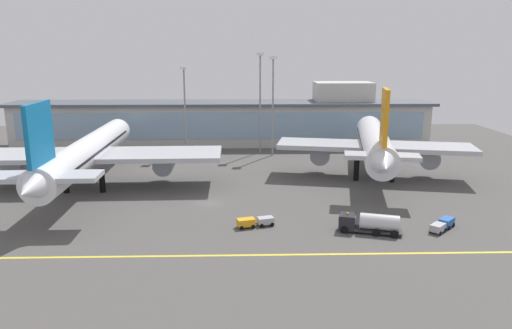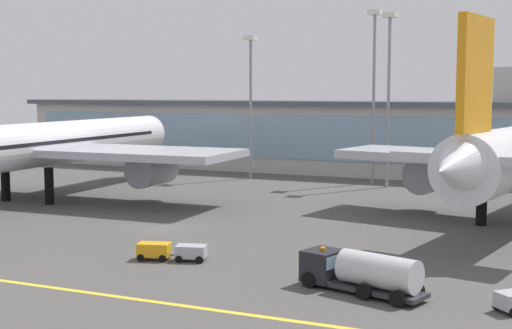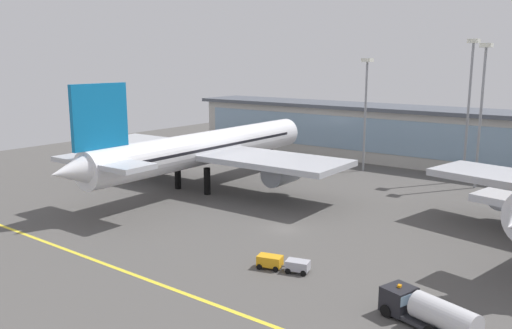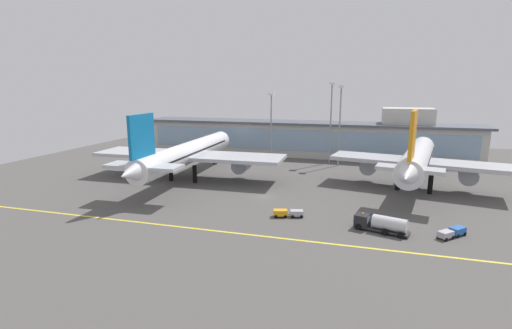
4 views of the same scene
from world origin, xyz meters
The scene contains 11 objects.
ground_plane centered at (0.00, 0.00, 0.00)m, with size 180.00×180.00×0.00m, color #514F4C.
taxiway_centreline_stripe centered at (0.00, -22.00, 0.01)m, with size 144.00×0.50×0.01m, color yellow.
terminal_building centered at (1.84, 53.96, 6.55)m, with size 117.35×14.00×17.28m.
airliner_near_left centered at (-24.06, 10.76, 6.84)m, with size 51.39×59.49×18.77m.
airliner_near_right centered at (33.08, 16.50, 7.26)m, with size 40.88×49.39×19.83m.
fuel_tanker_truck centered at (24.06, -14.40, 1.51)m, with size 9.36×5.15×2.90m.
baggage_tug_near centered at (7.60, -11.60, 0.79)m, with size 5.80×3.11×1.40m.
service_truck_far centered at (35.51, -13.58, 0.79)m, with size 5.06×5.03×1.40m.
apron_light_mast_west centered at (13.36, 39.13, 16.02)m, with size 1.80×1.80×24.65m.
apron_light_mast_centre centered at (10.31, 42.64, 16.50)m, with size 1.80×1.80×25.51m.
apron_light_mast_east centered at (-8.65, 40.52, 14.69)m, with size 1.80×1.80×22.24m.
Camera 1 is at (5.89, -79.90, 26.02)m, focal length 33.58 mm.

